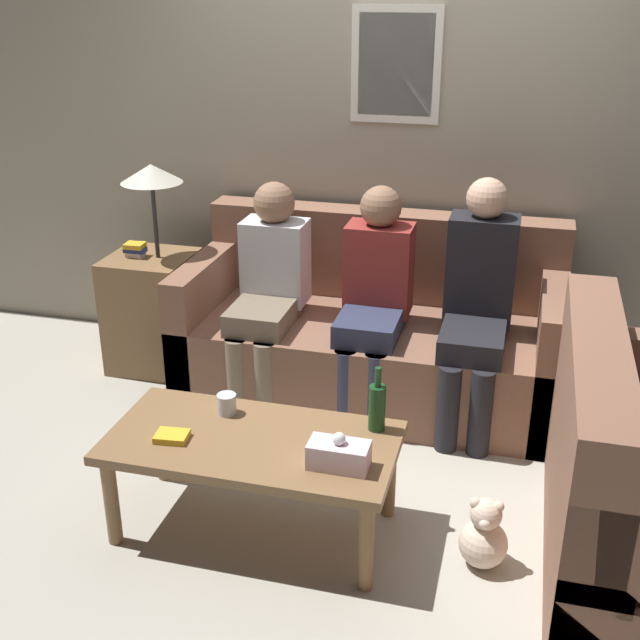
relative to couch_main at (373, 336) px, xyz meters
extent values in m
plane|color=#ADA899|center=(0.00, -0.55, -0.32)|extent=(16.00, 16.00, 0.00)
cube|color=#9E937F|center=(0.00, 0.48, 0.98)|extent=(9.00, 0.06, 2.60)
cube|color=silver|center=(0.00, 0.44, 1.38)|extent=(0.48, 0.02, 0.60)
cube|color=#B7CCB2|center=(0.00, 0.43, 1.38)|extent=(0.40, 0.01, 0.52)
cube|color=brown|center=(0.00, -0.06, -0.10)|extent=(2.00, 0.93, 0.44)
cube|color=brown|center=(0.00, 0.30, 0.37)|extent=(2.00, 0.20, 0.50)
cube|color=brown|center=(-0.93, -0.06, 0.04)|extent=(0.14, 0.93, 0.72)
cube|color=brown|center=(0.93, -0.06, 0.04)|extent=(0.14, 0.93, 0.72)
cube|color=brown|center=(1.05, -1.18, 0.37)|extent=(0.20, 1.41, 0.50)
cube|color=olive|center=(-0.22, -1.34, 0.09)|extent=(1.16, 0.59, 0.04)
cylinder|color=olive|center=(-0.74, -1.57, -0.12)|extent=(0.06, 0.06, 0.39)
cylinder|color=olive|center=(0.30, -1.57, -0.12)|extent=(0.06, 0.06, 0.39)
cylinder|color=olive|center=(-0.74, -1.10, -0.12)|extent=(0.06, 0.06, 0.39)
cylinder|color=olive|center=(0.30, -1.10, -0.12)|extent=(0.06, 0.06, 0.39)
cube|color=olive|center=(-1.29, -0.03, 0.02)|extent=(0.46, 0.46, 0.68)
cylinder|color=#262628|center=(-1.23, -0.03, 0.58)|extent=(0.02, 0.02, 0.45)
cone|color=beige|center=(-1.23, -0.03, 0.83)|extent=(0.34, 0.34, 0.10)
cube|color=beige|center=(-1.36, -0.05, 0.37)|extent=(0.10, 0.08, 0.03)
cube|color=navy|center=(-1.36, -0.05, 0.40)|extent=(0.12, 0.07, 0.03)
cube|color=gold|center=(-1.36, -0.05, 0.42)|extent=(0.11, 0.10, 0.03)
cylinder|color=#19421E|center=(0.24, -1.14, 0.21)|extent=(0.07, 0.07, 0.19)
cylinder|color=#19421E|center=(0.24, -1.14, 0.35)|extent=(0.03, 0.03, 0.08)
cylinder|color=silver|center=(-0.39, -1.18, 0.16)|extent=(0.08, 0.08, 0.09)
cube|color=gold|center=(-0.53, -1.43, 0.13)|extent=(0.14, 0.11, 0.03)
cube|color=silver|center=(0.16, -1.44, 0.16)|extent=(0.23, 0.12, 0.10)
sphere|color=white|center=(0.16, -1.44, 0.23)|extent=(0.05, 0.05, 0.05)
cube|color=#756651|center=(-0.53, -0.27, 0.17)|extent=(0.31, 0.45, 0.14)
cylinder|color=#756651|center=(-0.61, -0.49, -0.10)|extent=(0.11, 0.11, 0.44)
cylinder|color=#756651|center=(-0.46, -0.49, -0.10)|extent=(0.11, 0.11, 0.44)
cube|color=silver|center=(-0.53, -0.05, 0.40)|extent=(0.34, 0.22, 0.45)
sphere|color=#8C664C|center=(-0.53, -0.05, 0.72)|extent=(0.22, 0.22, 0.22)
cube|color=#2D334C|center=(0.03, -0.27, 0.17)|extent=(0.31, 0.42, 0.14)
cylinder|color=#2D334C|center=(-0.04, -0.48, -0.10)|extent=(0.11, 0.11, 0.44)
cylinder|color=#2D334C|center=(0.11, -0.48, -0.10)|extent=(0.11, 0.11, 0.44)
cube|color=maroon|center=(0.03, -0.06, 0.41)|extent=(0.34, 0.22, 0.47)
sphere|color=#8C664C|center=(0.03, -0.06, 0.74)|extent=(0.21, 0.21, 0.21)
cube|color=black|center=(0.55, -0.28, 0.17)|extent=(0.31, 0.48, 0.14)
cylinder|color=black|center=(0.48, -0.52, -0.10)|extent=(0.11, 0.11, 0.44)
cylinder|color=black|center=(0.63, -0.52, -0.10)|extent=(0.11, 0.11, 0.44)
cube|color=black|center=(0.55, -0.05, 0.45)|extent=(0.34, 0.22, 0.55)
sphere|color=tan|center=(0.55, -0.05, 0.82)|extent=(0.20, 0.20, 0.20)
sphere|color=beige|center=(0.71, -1.33, -0.22)|extent=(0.19, 0.19, 0.19)
sphere|color=beige|center=(0.71, -1.33, -0.08)|extent=(0.12, 0.12, 0.12)
sphere|color=beige|center=(0.67, -1.33, -0.04)|extent=(0.04, 0.04, 0.04)
sphere|color=beige|center=(0.76, -1.33, -0.04)|extent=(0.04, 0.04, 0.04)
sphere|color=#FFEAD1|center=(0.71, -1.38, -0.09)|extent=(0.05, 0.05, 0.05)
camera|label=1|loc=(0.75, -3.93, 1.81)|focal=45.00mm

